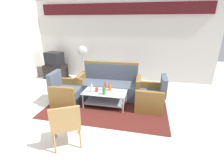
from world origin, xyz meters
TOP-DOWN VIEW (x-y plane):
  - ground_plane at (0.00, 0.00)m, footprint 14.00×14.00m
  - wall_back at (0.00, 3.05)m, footprint 6.52×0.19m
  - rug at (0.04, 0.77)m, footprint 3.04×2.01m
  - couch at (-0.04, 1.38)m, footprint 1.82×0.78m
  - armchair_left at (-1.07, 0.67)m, footprint 0.74×0.80m
  - armchair_right at (1.15, 0.87)m, footprint 0.71×0.77m
  - coffee_table at (0.00, 0.73)m, footprint 1.10×0.60m
  - bottle_red at (-0.02, 0.79)m, footprint 0.07×0.07m
  - bottle_green at (0.03, 0.55)m, footprint 0.08×0.08m
  - bottle_clear at (-0.31, 0.62)m, footprint 0.06×0.06m
  - bottle_orange at (0.10, 0.82)m, footprint 0.07×0.07m
  - cup at (-0.21, 0.69)m, footprint 0.08×0.08m
  - tv_stand at (-2.45, 2.55)m, footprint 0.80×0.50m
  - television at (-2.45, 2.55)m, footprint 0.68×0.56m
  - pedestal_fan at (-1.33, 2.60)m, footprint 0.36×0.36m
  - wicker_chair at (-0.27, -0.86)m, footprint 0.66×0.66m

SIDE VIEW (x-z plane):
  - ground_plane at x=0.00m, z-range 0.00..0.00m
  - rug at x=0.04m, z-range 0.00..0.01m
  - tv_stand at x=-2.45m, z-range 0.00..0.52m
  - coffee_table at x=0.00m, z-range 0.07..0.47m
  - armchair_left at x=-1.07m, z-range -0.14..0.71m
  - armchair_right at x=1.15m, z-range -0.14..0.71m
  - couch at x=-0.04m, z-range -0.16..0.80m
  - cup at x=-0.21m, z-range 0.41..0.51m
  - wicker_chair at x=-0.27m, z-range 0.07..0.91m
  - bottle_orange at x=0.10m, z-range 0.38..0.62m
  - bottle_red at x=-0.02m, z-range 0.38..0.62m
  - bottle_clear at x=-0.31m, z-range 0.38..0.63m
  - bottle_green at x=0.03m, z-range 0.38..0.63m
  - television at x=-2.45m, z-range 0.52..1.00m
  - pedestal_fan at x=-1.33m, z-range 0.38..1.65m
  - wall_back at x=0.00m, z-range 0.08..2.88m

